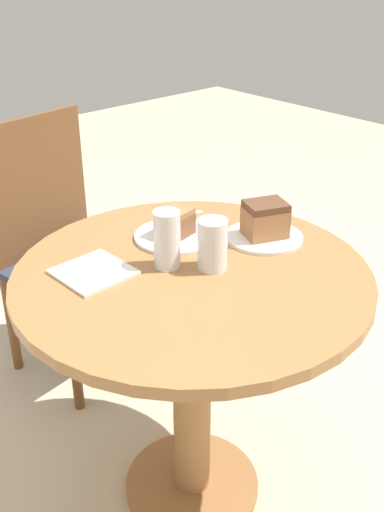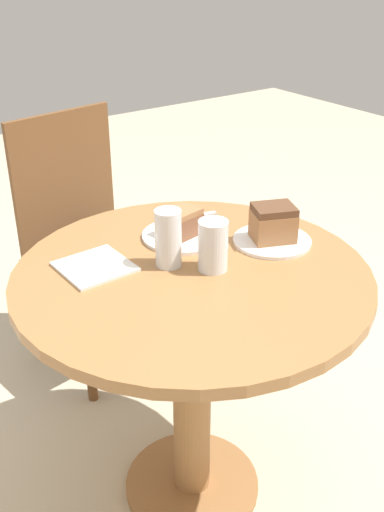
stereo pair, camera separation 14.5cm
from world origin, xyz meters
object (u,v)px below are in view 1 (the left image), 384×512
(glass_lemonade, at_px, (212,247))
(plate_near, at_px, (175,236))
(cake_slice_near, at_px, (175,222))
(cake_slice_far, at_px, (265,219))
(glass_water, at_px, (167,243))
(chair, at_px, (64,246))
(plate_far, at_px, (263,237))

(glass_lemonade, bearing_deg, plate_near, 77.61)
(cake_slice_near, height_order, cake_slice_far, cake_slice_far)
(cake_slice_near, distance_m, glass_water, 0.16)
(cake_slice_far, bearing_deg, plate_near, 137.21)
(chair, relative_size, plate_near, 4.24)
(plate_far, bearing_deg, plate_near, 137.21)
(plate_near, bearing_deg, chair, 88.97)
(chair, xyz_separation_m, plate_far, (0.17, -0.81, 0.28))
(chair, relative_size, glass_lemonade, 7.32)
(cake_slice_near, relative_size, cake_slice_far, 0.75)
(chair, relative_size, plate_far, 4.50)
(glass_water, bearing_deg, plate_near, 42.62)
(glass_water, bearing_deg, cake_slice_near, 42.62)
(cake_slice_near, relative_size, glass_water, 0.69)
(plate_near, bearing_deg, glass_lemonade, -102.39)
(cake_slice_far, bearing_deg, glass_lemonade, -173.33)
(plate_far, xyz_separation_m, cake_slice_near, (-0.18, 0.16, 0.04))
(plate_far, relative_size, cake_slice_far, 1.56)
(plate_far, bearing_deg, glass_lemonade, -173.33)
(chair, bearing_deg, glass_lemonade, -102.29)
(chair, bearing_deg, glass_water, -108.39)
(plate_near, xyz_separation_m, plate_far, (0.18, -0.16, 0.00))
(chair, height_order, glass_water, chair)
(plate_far, height_order, glass_water, glass_water)
(chair, distance_m, cake_slice_near, 0.72)
(cake_slice_near, xyz_separation_m, glass_lemonade, (-0.04, -0.19, 0.01))
(plate_far, distance_m, glass_lemonade, 0.23)
(cake_slice_near, distance_m, cake_slice_far, 0.24)
(plate_far, distance_m, glass_water, 0.31)
(cake_slice_near, distance_m, glass_lemonade, 0.19)
(cake_slice_far, xyz_separation_m, glass_lemonade, (-0.22, -0.03, -0.00))
(cake_slice_near, height_order, glass_water, glass_water)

